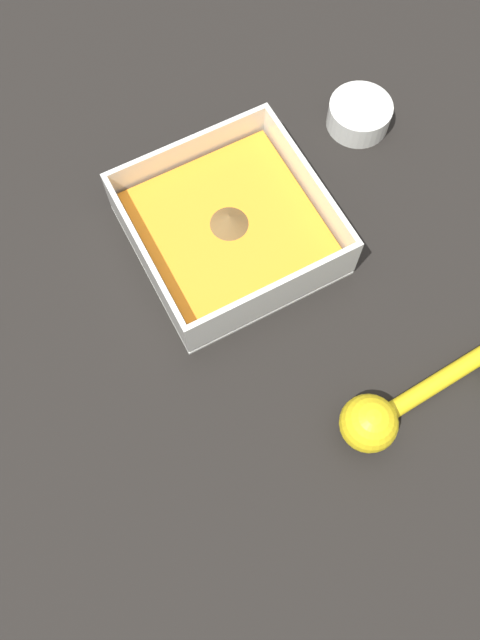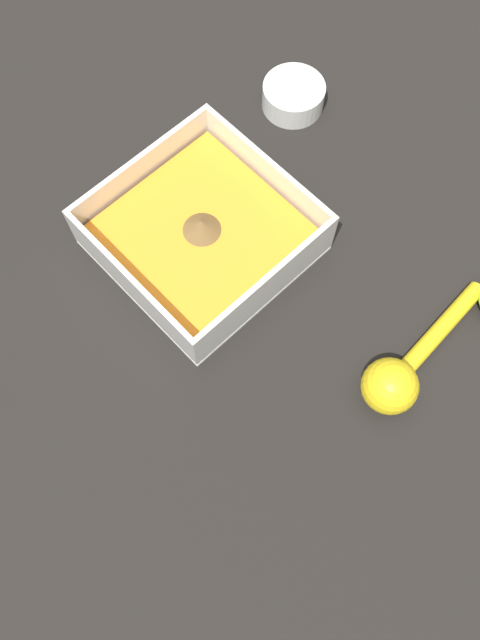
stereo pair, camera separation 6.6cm
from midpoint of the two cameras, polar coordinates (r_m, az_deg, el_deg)
The scene contains 4 objects.
ground_plane at distance 0.74m, azimuth 3.73°, elevation 7.53°, with size 4.00×4.00×0.00m, color black.
square_dish at distance 0.72m, azimuth 1.65°, elevation 7.86°, with size 0.21×0.21×0.07m.
spice_bowl at distance 0.84m, azimuth 13.14°, elevation 17.52°, with size 0.08×0.08×0.03m.
lemon_squeezer at distance 0.66m, azimuth 15.73°, elevation -8.73°, with size 0.06×0.20×0.06m.
Camera 1 is at (-0.32, 0.19, 0.65)m, focal length 35.00 mm.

